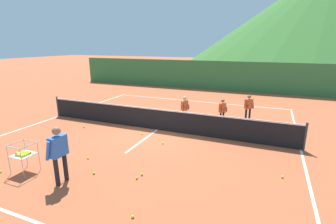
{
  "coord_description": "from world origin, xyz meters",
  "views": [
    {
      "loc": [
        4.49,
        -9.55,
        3.72
      ],
      "look_at": [
        0.49,
        0.07,
        0.86
      ],
      "focal_mm": 26.57,
      "sensor_mm": 36.0,
      "label": 1
    }
  ],
  "objects_px": {
    "tennis_ball_1": "(94,173)",
    "tennis_net": "(157,119)",
    "tennis_ball_3": "(142,174)",
    "tennis_ball_7": "(133,217)",
    "tennis_ball_9": "(142,134)",
    "instructor": "(59,150)",
    "tennis_ball_5": "(163,143)",
    "tennis_ball_0": "(88,158)",
    "ball_cart": "(23,154)",
    "tennis_ball_10": "(137,178)",
    "tennis_ball_6": "(282,177)",
    "tennis_ball_2": "(0,172)",
    "student_2": "(249,106)",
    "tennis_ball_4": "(84,127)",
    "student_1": "(223,109)",
    "student_0": "(185,107)"
  },
  "relations": [
    {
      "from": "ball_cart",
      "to": "tennis_ball_10",
      "type": "xyz_separation_m",
      "value": [
        3.3,
        0.91,
        -0.55
      ]
    },
    {
      "from": "instructor",
      "to": "tennis_ball_6",
      "type": "relative_size",
      "value": 23.96
    },
    {
      "from": "tennis_ball_0",
      "to": "tennis_ball_1",
      "type": "bearing_deg",
      "value": -41.37
    },
    {
      "from": "tennis_ball_6",
      "to": "tennis_ball_10",
      "type": "height_order",
      "value": "same"
    },
    {
      "from": "tennis_ball_4",
      "to": "tennis_ball_5",
      "type": "xyz_separation_m",
      "value": [
        4.13,
        -0.36,
        0.0
      ]
    },
    {
      "from": "tennis_ball_6",
      "to": "tennis_ball_9",
      "type": "height_order",
      "value": "same"
    },
    {
      "from": "tennis_ball_0",
      "to": "tennis_ball_3",
      "type": "xyz_separation_m",
      "value": [
        2.19,
        -0.26,
        0.0
      ]
    },
    {
      "from": "student_0",
      "to": "tennis_ball_1",
      "type": "bearing_deg",
      "value": -98.36
    },
    {
      "from": "student_2",
      "to": "tennis_ball_3",
      "type": "xyz_separation_m",
      "value": [
        -2.33,
        -6.67,
        -0.78
      ]
    },
    {
      "from": "tennis_net",
      "to": "tennis_ball_6",
      "type": "xyz_separation_m",
      "value": [
        5.07,
        -2.39,
        -0.47
      ]
    },
    {
      "from": "tennis_ball_5",
      "to": "student_1",
      "type": "bearing_deg",
      "value": 64.29
    },
    {
      "from": "tennis_net",
      "to": "ball_cart",
      "type": "height_order",
      "value": "tennis_net"
    },
    {
      "from": "student_2",
      "to": "tennis_ball_10",
      "type": "distance_m",
      "value": 7.33
    },
    {
      "from": "tennis_ball_1",
      "to": "tennis_ball_9",
      "type": "height_order",
      "value": "same"
    },
    {
      "from": "tennis_ball_6",
      "to": "ball_cart",
      "type": "bearing_deg",
      "value": -160.23
    },
    {
      "from": "tennis_ball_0",
      "to": "tennis_ball_2",
      "type": "height_order",
      "value": "same"
    },
    {
      "from": "ball_cart",
      "to": "tennis_ball_7",
      "type": "relative_size",
      "value": 13.22
    },
    {
      "from": "tennis_ball_1",
      "to": "tennis_net",
      "type": "bearing_deg",
      "value": 89.08
    },
    {
      "from": "tennis_ball_10",
      "to": "student_0",
      "type": "bearing_deg",
      "value": 94.78
    },
    {
      "from": "tennis_ball_2",
      "to": "tennis_ball_7",
      "type": "height_order",
      "value": "same"
    },
    {
      "from": "student_2",
      "to": "tennis_ball_1",
      "type": "bearing_deg",
      "value": -117.22
    },
    {
      "from": "student_1",
      "to": "ball_cart",
      "type": "distance_m",
      "value": 8.27
    },
    {
      "from": "tennis_ball_2",
      "to": "tennis_ball_6",
      "type": "height_order",
      "value": "same"
    },
    {
      "from": "tennis_ball_10",
      "to": "tennis_ball_3",
      "type": "bearing_deg",
      "value": 80.47
    },
    {
      "from": "ball_cart",
      "to": "student_0",
      "type": "bearing_deg",
      "value": 66.15
    },
    {
      "from": "tennis_ball_1",
      "to": "tennis_ball_3",
      "type": "height_order",
      "value": "same"
    },
    {
      "from": "tennis_ball_2",
      "to": "ball_cart",
      "type": "bearing_deg",
      "value": 28.41
    },
    {
      "from": "tennis_ball_9",
      "to": "tennis_ball_7",
      "type": "bearing_deg",
      "value": -63.86
    },
    {
      "from": "instructor",
      "to": "tennis_ball_5",
      "type": "bearing_deg",
      "value": 67.42
    },
    {
      "from": "tennis_net",
      "to": "tennis_ball_0",
      "type": "distance_m",
      "value": 3.7
    },
    {
      "from": "tennis_ball_3",
      "to": "tennis_ball_4",
      "type": "distance_m",
      "value": 5.29
    },
    {
      "from": "tennis_net",
      "to": "student_2",
      "type": "xyz_separation_m",
      "value": [
        3.61,
        2.84,
        0.31
      ]
    },
    {
      "from": "tennis_ball_7",
      "to": "tennis_net",
      "type": "bearing_deg",
      "value": 109.61
    },
    {
      "from": "instructor",
      "to": "tennis_ball_9",
      "type": "xyz_separation_m",
      "value": [
        0.25,
        4.17,
        -0.94
      ]
    },
    {
      "from": "tennis_net",
      "to": "tennis_ball_4",
      "type": "height_order",
      "value": "tennis_net"
    },
    {
      "from": "tennis_ball_10",
      "to": "student_2",
      "type": "bearing_deg",
      "value": 71.07
    },
    {
      "from": "ball_cart",
      "to": "tennis_ball_4",
      "type": "relative_size",
      "value": 13.22
    },
    {
      "from": "tennis_ball_0",
      "to": "tennis_ball_4",
      "type": "height_order",
      "value": "same"
    },
    {
      "from": "tennis_ball_4",
      "to": "tennis_ball_6",
      "type": "xyz_separation_m",
      "value": [
        8.3,
        -1.33,
        0.0
      ]
    },
    {
      "from": "tennis_ball_9",
      "to": "student_2",
      "type": "bearing_deg",
      "value": 42.99
    },
    {
      "from": "tennis_ball_0",
      "to": "tennis_ball_1",
      "type": "distance_m",
      "value": 1.12
    },
    {
      "from": "instructor",
      "to": "tennis_ball_0",
      "type": "height_order",
      "value": "instructor"
    },
    {
      "from": "student_2",
      "to": "tennis_ball_1",
      "type": "height_order",
      "value": "student_2"
    },
    {
      "from": "tennis_ball_5",
      "to": "tennis_ball_7",
      "type": "bearing_deg",
      "value": -75.4
    },
    {
      "from": "tennis_ball_2",
      "to": "instructor",
      "type": "bearing_deg",
      "value": 8.3
    },
    {
      "from": "student_2",
      "to": "ball_cart",
      "type": "xyz_separation_m",
      "value": [
        -5.67,
        -7.8,
        -0.23
      ]
    },
    {
      "from": "student_1",
      "to": "tennis_ball_3",
      "type": "height_order",
      "value": "student_1"
    },
    {
      "from": "tennis_net",
      "to": "tennis_ball_7",
      "type": "bearing_deg",
      "value": -70.39
    },
    {
      "from": "tennis_ball_2",
      "to": "tennis_ball_7",
      "type": "distance_m",
      "value": 4.68
    },
    {
      "from": "ball_cart",
      "to": "tennis_ball_1",
      "type": "distance_m",
      "value": 2.17
    }
  ]
}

